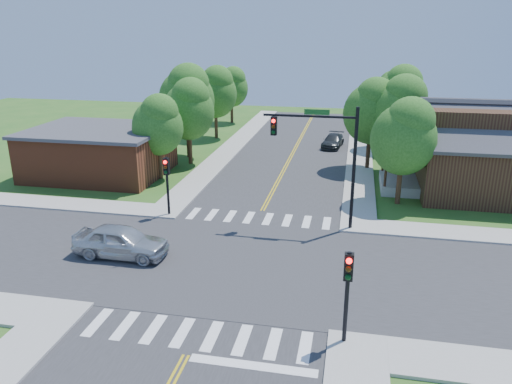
% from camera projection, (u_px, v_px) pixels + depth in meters
% --- Properties ---
extents(ground, '(100.00, 100.00, 0.00)m').
position_uv_depth(ground, '(235.00, 264.00, 25.11)').
color(ground, '#295A1C').
rests_on(ground, ground).
extents(road_ns, '(10.00, 90.00, 0.04)m').
position_uv_depth(road_ns, '(235.00, 263.00, 25.11)').
color(road_ns, '#2D2D30').
rests_on(road_ns, ground).
extents(road_ew, '(90.00, 10.00, 0.04)m').
position_uv_depth(road_ew, '(235.00, 263.00, 25.10)').
color(road_ew, '#2D2D30').
rests_on(road_ew, ground).
extents(intersection_patch, '(10.20, 10.20, 0.06)m').
position_uv_depth(intersection_patch, '(235.00, 264.00, 25.11)').
color(intersection_patch, '#2D2D30').
rests_on(intersection_patch, ground).
extents(sidewalk_ne, '(40.00, 40.00, 0.14)m').
position_uv_depth(sidewalk_ne, '(493.00, 186.00, 36.83)').
color(sidewalk_ne, '#9E9B93').
rests_on(sidewalk_ne, ground).
extents(sidewalk_nw, '(40.00, 40.00, 0.14)m').
position_uv_depth(sidewalk_nw, '(99.00, 164.00, 42.72)').
color(sidewalk_nw, '#9E9B93').
rests_on(sidewalk_nw, ground).
extents(crosswalk_north, '(8.85, 2.00, 0.01)m').
position_uv_depth(crosswalk_north, '(258.00, 218.00, 30.85)').
color(crosswalk_north, white).
rests_on(crosswalk_north, ground).
extents(crosswalk_south, '(8.85, 2.00, 0.01)m').
position_uv_depth(crosswalk_south, '(197.00, 334.00, 19.34)').
color(crosswalk_south, white).
rests_on(crosswalk_south, ground).
extents(centerline, '(0.30, 90.00, 0.01)m').
position_uv_depth(centerline, '(235.00, 263.00, 25.10)').
color(centerline, gold).
rests_on(centerline, ground).
extents(stop_bar, '(4.60, 0.45, 0.09)m').
position_uv_depth(stop_bar, '(253.00, 367.00, 17.59)').
color(stop_bar, white).
rests_on(stop_bar, ground).
extents(signal_mast_ne, '(5.30, 0.42, 7.20)m').
position_uv_depth(signal_mast_ne, '(325.00, 148.00, 28.01)').
color(signal_mast_ne, black).
rests_on(signal_mast_ne, ground).
extents(signal_pole_se, '(0.34, 0.42, 3.80)m').
position_uv_depth(signal_pole_se, '(348.00, 281.00, 17.99)').
color(signal_pole_se, black).
rests_on(signal_pole_se, ground).
extents(signal_pole_nw, '(0.34, 0.42, 3.80)m').
position_uv_depth(signal_pole_nw, '(167.00, 175.00, 30.48)').
color(signal_pole_nw, black).
rests_on(signal_pole_nw, ground).
extents(house_ne, '(13.05, 8.80, 7.11)m').
position_uv_depth(house_ne, '(495.00, 148.00, 34.45)').
color(house_ne, black).
rests_on(house_ne, ground).
extents(building_nw, '(10.40, 8.40, 3.73)m').
position_uv_depth(building_nw, '(99.00, 151.00, 39.41)').
color(building_nw, brown).
rests_on(building_nw, ground).
extents(tree_e_a, '(4.23, 4.01, 7.18)m').
position_uv_depth(tree_e_a, '(405.00, 135.00, 31.95)').
color(tree_e_a, '#382314').
rests_on(tree_e_a, ground).
extents(tree_e_b, '(4.65, 4.42, 7.90)m').
position_uv_depth(tree_e_b, '(401.00, 109.00, 38.64)').
color(tree_e_b, '#382314').
rests_on(tree_e_b, ground).
extents(tree_e_c, '(4.72, 4.48, 8.02)m').
position_uv_depth(tree_e_c, '(400.00, 94.00, 46.11)').
color(tree_e_c, '#382314').
rests_on(tree_e_c, ground).
extents(tree_e_d, '(3.92, 3.72, 6.66)m').
position_uv_depth(tree_e_d, '(389.00, 92.00, 54.60)').
color(tree_e_d, '#382314').
rests_on(tree_e_d, ground).
extents(tree_w_a, '(3.89, 3.69, 6.61)m').
position_uv_depth(tree_w_a, '(158.00, 124.00, 37.51)').
color(tree_w_a, '#382314').
rests_on(tree_w_a, ground).
extents(tree_w_b, '(4.90, 4.65, 8.33)m').
position_uv_depth(tree_w_b, '(187.00, 96.00, 43.40)').
color(tree_w_b, '#382314').
rests_on(tree_w_b, ground).
extents(tree_w_c, '(4.43, 4.21, 7.53)m').
position_uv_depth(tree_w_c, '(216.00, 91.00, 51.05)').
color(tree_w_c, '#382314').
rests_on(tree_w_c, ground).
extents(tree_w_d, '(3.96, 3.76, 6.73)m').
position_uv_depth(tree_w_d, '(232.00, 86.00, 59.29)').
color(tree_w_d, '#382314').
rests_on(tree_w_d, ground).
extents(tree_house, '(4.45, 4.22, 7.56)m').
position_uv_depth(tree_house, '(372.00, 110.00, 39.76)').
color(tree_house, '#382314').
rests_on(tree_house, ground).
extents(tree_bldg, '(4.32, 4.11, 7.35)m').
position_uv_depth(tree_bldg, '(189.00, 108.00, 41.48)').
color(tree_bldg, '#382314').
rests_on(tree_bldg, ground).
extents(car_silver, '(2.15, 4.98, 1.67)m').
position_uv_depth(car_silver, '(121.00, 242.00, 25.62)').
color(car_silver, silver).
rests_on(car_silver, ground).
extents(car_dgrey, '(2.80, 4.65, 1.22)m').
position_uv_depth(car_dgrey, '(333.00, 141.00, 48.42)').
color(car_dgrey, '#2C2F31').
rests_on(car_dgrey, ground).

